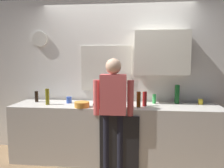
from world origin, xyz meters
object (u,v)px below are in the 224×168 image
at_px(bottle_red_vinegar, 145,99).
at_px(dish_soap, 154,99).
at_px(bottle_dark_sauce, 37,96).
at_px(bottle_green_wine, 177,94).
at_px(person_at_sink, 113,105).
at_px(mixing_bowl, 82,105).
at_px(coffee_maker, 101,95).
at_px(cup_blue_mug, 69,100).
at_px(bottle_amber_beer, 139,99).
at_px(bottle_olive_oil, 47,97).
at_px(cup_yellow_cup, 201,102).

height_order(bottle_red_vinegar, dish_soap, bottle_red_vinegar).
relative_size(bottle_dark_sauce, bottle_green_wine, 0.60).
bearing_deg(dish_soap, person_at_sink, -141.35).
relative_size(bottle_dark_sauce, mixing_bowl, 0.82).
xyz_separation_m(mixing_bowl, dish_soap, (1.08, 0.40, 0.04)).
distance_m(coffee_maker, cup_blue_mug, 0.53).
bearing_deg(person_at_sink, coffee_maker, 121.37).
relative_size(bottle_amber_beer, person_at_sink, 0.14).
distance_m(bottle_olive_oil, dish_soap, 1.68).
distance_m(bottle_red_vinegar, cup_yellow_cup, 0.90).
height_order(cup_blue_mug, mixing_bowl, cup_blue_mug).
height_order(bottle_dark_sauce, bottle_amber_beer, bottle_amber_beer).
distance_m(bottle_amber_beer, bottle_red_vinegar, 0.13).
relative_size(bottle_olive_oil, bottle_amber_beer, 1.09).
bearing_deg(dish_soap, bottle_green_wine, 4.12).
bearing_deg(coffee_maker, cup_blue_mug, 176.14).
bearing_deg(cup_blue_mug, person_at_sink, -26.10).
height_order(coffee_maker, bottle_amber_beer, coffee_maker).
relative_size(coffee_maker, bottle_olive_oil, 1.32).
distance_m(mixing_bowl, person_at_sink, 0.48).
relative_size(bottle_dark_sauce, bottle_amber_beer, 0.78).
xyz_separation_m(bottle_green_wine, bottle_red_vinegar, (-0.52, -0.25, -0.04)).
bearing_deg(bottle_red_vinegar, bottle_olive_oil, -178.07).
bearing_deg(coffee_maker, bottle_red_vinegar, -6.16).
xyz_separation_m(bottle_olive_oil, dish_soap, (1.66, 0.28, -0.05)).
distance_m(bottle_red_vinegar, cup_blue_mug, 1.21).
xyz_separation_m(bottle_olive_oil, mixing_bowl, (0.58, -0.13, -0.08)).
relative_size(cup_blue_mug, dish_soap, 0.56).
distance_m(bottle_green_wine, bottle_amber_beer, 0.70).
bearing_deg(bottle_olive_oil, cup_blue_mug, 28.32).
distance_m(bottle_amber_beer, cup_blue_mug, 1.13).
bearing_deg(bottle_red_vinegar, coffee_maker, 173.84).
bearing_deg(coffee_maker, cup_yellow_cup, 5.15).
bearing_deg(dish_soap, bottle_amber_beer, -128.90).
height_order(bottle_amber_beer, dish_soap, bottle_amber_beer).
bearing_deg(bottle_dark_sauce, cup_blue_mug, -4.46).
xyz_separation_m(cup_blue_mug, dish_soap, (1.36, 0.12, 0.03)).
relative_size(cup_yellow_cup, dish_soap, 0.47).
bearing_deg(dish_soap, bottle_olive_oil, -170.56).
distance_m(bottle_dark_sauce, cup_blue_mug, 0.57).
bearing_deg(bottle_red_vinegar, mixing_bowl, -169.11).
bearing_deg(bottle_dark_sauce, bottle_olive_oil, -36.93).
bearing_deg(mixing_bowl, cup_blue_mug, 134.58).
distance_m(cup_yellow_cup, mixing_bowl, 1.84).
height_order(bottle_olive_oil, dish_soap, bottle_olive_oil).
height_order(bottle_green_wine, dish_soap, bottle_green_wine).
bearing_deg(bottle_amber_beer, mixing_bowl, -173.87).
distance_m(bottle_amber_beer, mixing_bowl, 0.84).
relative_size(cup_yellow_cup, person_at_sink, 0.05).
bearing_deg(coffee_maker, person_at_sink, -54.93).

